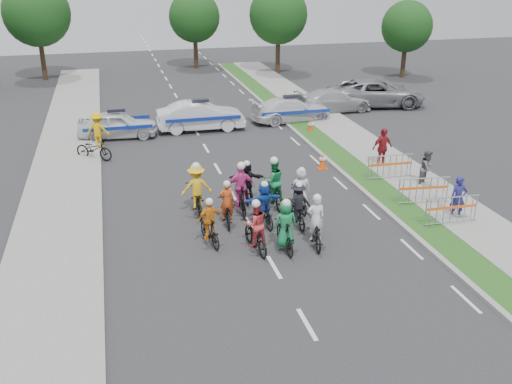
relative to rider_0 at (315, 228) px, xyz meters
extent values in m
plane|color=#28282B|center=(-1.68, -1.10, -0.60)|extent=(90.00, 90.00, 0.00)
cube|color=gray|center=(3.42, 3.90, -0.54)|extent=(0.20, 60.00, 0.12)
cube|color=#174918|center=(4.12, 3.90, -0.55)|extent=(1.20, 60.00, 0.11)
cube|color=gray|center=(5.92, 3.90, -0.54)|extent=(2.40, 60.00, 0.13)
cube|color=gray|center=(-8.18, 3.90, -0.54)|extent=(3.00, 60.00, 0.13)
imported|color=black|center=(0.00, 0.01, -0.13)|extent=(0.89, 1.85, 0.94)
imported|color=white|center=(0.00, -0.04, 0.36)|extent=(0.62, 0.46, 1.56)
sphere|color=white|center=(0.00, -0.09, 1.08)|extent=(0.27, 0.27, 0.27)
imported|color=black|center=(-1.05, -0.09, -0.09)|extent=(0.49, 1.72, 1.03)
imported|color=#177F43|center=(-1.05, -0.14, 0.35)|extent=(0.76, 0.49, 1.55)
sphere|color=white|center=(-1.05, -0.19, 1.07)|extent=(0.27, 0.27, 0.27)
imported|color=black|center=(-1.96, 0.13, -0.14)|extent=(0.85, 1.82, 0.92)
imported|color=#D43A3F|center=(-1.96, 0.08, 0.35)|extent=(0.82, 0.68, 1.54)
sphere|color=white|center=(-1.96, 0.03, 1.06)|extent=(0.27, 0.27, 0.27)
imported|color=black|center=(-3.29, 0.90, -0.13)|extent=(0.76, 1.64, 0.95)
imported|color=orange|center=(-3.29, 0.85, 0.29)|extent=(0.89, 0.51, 1.43)
sphere|color=white|center=(-3.29, 0.80, 0.94)|extent=(0.25, 0.25, 0.25)
imported|color=black|center=(-0.09, 1.54, -0.17)|extent=(0.61, 1.65, 0.86)
imported|color=black|center=(-0.09, 1.49, 0.29)|extent=(0.94, 0.55, 1.43)
sphere|color=white|center=(-0.09, 1.44, 0.94)|extent=(0.25, 0.25, 0.25)
imported|color=black|center=(-1.22, 1.83, -0.12)|extent=(0.68, 1.66, 0.97)
imported|color=#1849B6|center=(-1.22, 1.78, 0.31)|extent=(1.40, 0.62, 1.45)
sphere|color=white|center=(-1.22, 1.73, 0.97)|extent=(0.25, 0.25, 0.25)
imported|color=black|center=(-2.43, 2.27, -0.17)|extent=(0.75, 1.68, 0.86)
imported|color=#D1461A|center=(-2.43, 2.22, 0.29)|extent=(0.55, 0.40, 1.42)
sphere|color=white|center=(-2.43, 2.17, 0.94)|extent=(0.25, 0.25, 0.25)
imported|color=black|center=(0.41, 2.70, -0.11)|extent=(0.52, 1.66, 0.99)
imported|color=white|center=(0.41, 2.65, 0.32)|extent=(0.74, 0.50, 1.49)
sphere|color=white|center=(0.41, 2.60, 1.00)|extent=(0.26, 0.26, 0.26)
imported|color=black|center=(-0.45, 3.34, -0.09)|extent=(0.87, 2.01, 1.03)
imported|color=#198B49|center=(-0.45, 3.29, 0.43)|extent=(0.89, 0.72, 1.71)
sphere|color=white|center=(-0.45, 3.24, 1.24)|extent=(0.30, 0.30, 0.30)
imported|color=black|center=(-1.73, 3.12, -0.04)|extent=(0.64, 1.91, 1.13)
imported|color=#EB41A7|center=(-1.73, 3.07, 0.43)|extent=(1.02, 0.47, 1.70)
sphere|color=white|center=(-1.73, 3.02, 1.23)|extent=(0.29, 0.29, 0.29)
imported|color=black|center=(-3.30, 3.42, -0.09)|extent=(0.71, 1.97, 1.03)
imported|color=yellow|center=(-3.30, 3.37, 0.44)|extent=(1.12, 0.65, 1.72)
sphere|color=white|center=(-3.30, 3.32, 1.25)|extent=(0.30, 0.30, 0.30)
imported|color=black|center=(-1.30, 4.07, -0.12)|extent=(0.67, 1.64, 0.96)
imported|color=black|center=(-1.30, 4.02, 0.30)|extent=(1.38, 0.61, 1.43)
sphere|color=white|center=(-1.30, 3.97, 0.95)|extent=(0.25, 0.25, 0.25)
imported|color=silver|center=(-5.77, 13.88, 0.08)|extent=(4.16, 2.00, 1.37)
imported|color=silver|center=(-1.37, 14.18, 0.17)|extent=(4.70, 1.72, 1.54)
imported|color=silver|center=(3.90, 14.69, 0.07)|extent=(4.81, 2.38, 1.34)
imported|color=#B1B0B6|center=(7.08, 16.14, 0.07)|extent=(4.75, 2.13, 1.35)
imported|color=gray|center=(10.18, 16.79, 0.23)|extent=(6.41, 3.83, 1.67)
imported|color=navy|center=(5.61, 0.64, 0.19)|extent=(0.65, 0.51, 1.58)
imported|color=#57565B|center=(6.16, 3.71, 0.18)|extent=(0.96, 0.93, 1.56)
imported|color=maroon|center=(5.46, 6.34, 0.28)|extent=(1.11, 0.65, 1.77)
imported|color=#E8B00C|center=(-6.74, 12.38, 0.28)|extent=(1.30, 1.02, 1.77)
cube|color=#F24C0C|center=(2.82, 6.77, -0.59)|extent=(0.40, 0.40, 0.03)
cone|color=#F24C0C|center=(2.82, 6.77, -0.25)|extent=(0.36, 0.36, 0.70)
cylinder|color=silver|center=(2.82, 6.77, -0.15)|extent=(0.29, 0.29, 0.08)
cube|color=#F24C0C|center=(4.22, 12.23, -0.59)|extent=(0.40, 0.40, 0.03)
cone|color=#F24C0C|center=(4.22, 12.23, -0.25)|extent=(0.36, 0.36, 0.70)
cylinder|color=silver|center=(4.22, 12.23, -0.15)|extent=(0.29, 0.29, 0.08)
imported|color=black|center=(-6.96, 10.58, -0.10)|extent=(1.94, 1.64, 1.00)
cylinder|color=#382619|center=(7.32, 28.90, 1.02)|extent=(0.36, 0.36, 3.25)
sphere|color=#183A12|center=(7.32, 28.90, 3.95)|extent=(4.55, 4.55, 4.55)
cylinder|color=#382619|center=(16.32, 24.90, 0.77)|extent=(0.36, 0.36, 2.75)
sphere|color=#183A12|center=(16.32, 24.90, 3.25)|extent=(3.85, 3.85, 3.85)
cylinder|color=#382619|center=(-10.68, 30.90, 1.15)|extent=(0.36, 0.36, 3.50)
sphere|color=#183A12|center=(-10.68, 30.90, 4.30)|extent=(4.90, 4.90, 4.90)
cylinder|color=#382619|center=(1.32, 32.90, 0.90)|extent=(0.36, 0.36, 3.00)
sphere|color=#183A12|center=(1.32, 32.90, 3.60)|extent=(4.20, 4.20, 4.20)
camera|label=1|loc=(-5.99, -15.54, 8.07)|focal=40.00mm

